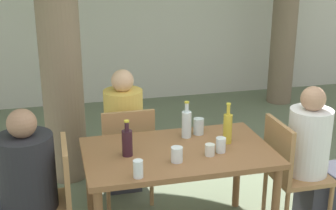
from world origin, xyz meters
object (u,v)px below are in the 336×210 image
Objects in this scene: drinking_glass_1 at (210,150)px; drinking_glass_2 at (199,126)px; patio_chair_2 at (127,150)px; drinking_glass_0 at (177,154)px; person_seated_0 at (17,198)px; drinking_glass_4 at (221,145)px; dining_table_front at (178,161)px; patio_chair_0 at (52,196)px; oil_cruet_1 at (228,128)px; drinking_glass_3 at (138,169)px; patio_chair_1 at (289,167)px; person_seated_1 at (316,163)px; water_bottle_0 at (187,123)px; person_seated_2 at (123,138)px; wine_bottle_2 at (127,142)px.

drinking_glass_2 is at bearing 83.67° from drinking_glass_1.
patio_chair_2 is 0.91m from drinking_glass_0.
drinking_glass_4 is (1.44, -0.10, 0.29)m from person_seated_0.
patio_chair_2 is 10.70× the size of drinking_glass_1.
dining_table_front is 0.27m from drinking_glass_1.
patio_chair_0 reaches higher than drinking_glass_1.
oil_cruet_1 reaches higher than drinking_glass_3.
patio_chair_1 is 0.71m from drinking_glass_4.
water_bottle_0 is at bearing 77.59° from person_seated_1.
drinking_glass_3 is at bearing -159.73° from drinking_glass_4.
person_seated_0 reaches higher than drinking_glass_2.
person_seated_1 is at bearing -15.94° from drinking_glass_2.
drinking_glass_3 is at bearing 58.30° from patio_chair_0.
drinking_glass_1 is at bearing 100.97° from patio_chair_1.
patio_chair_0 is 1.23m from drinking_glass_2.
patio_chair_0 is at bearing 148.30° from drinking_glass_3.
person_seated_2 is 4.44× the size of wine_bottle_2.
dining_table_front is at bearing 112.95° from patio_chair_2.
wine_bottle_2 is at bearing 81.41° from patio_chair_2.
water_bottle_0 is (0.13, 0.23, 0.20)m from dining_table_front.
oil_cruet_1 is 0.85m from drinking_glass_3.
drinking_glass_0 is 0.98× the size of drinking_glass_4.
drinking_glass_4 is (0.10, 0.04, 0.01)m from drinking_glass_1.
drinking_glass_1 is (1.11, -0.14, 0.29)m from patio_chair_0.
person_seated_2 is 0.95m from wine_bottle_2.
water_bottle_0 reaches higher than patio_chair_1.
patio_chair_0 reaches higher than drinking_glass_3.
drinking_glass_1 is 0.41m from drinking_glass_2.
water_bottle_0 is 2.48× the size of drinking_glass_3.
patio_chair_0 reaches higher than drinking_glass_0.
drinking_glass_2 is at bearing 100.67° from person_seated_0.
patio_chair_0 is at bearing -178.22° from oil_cruet_1.
drinking_glass_2 reaches higher than drinking_glass_0.
person_seated_0 is at bearing 174.04° from drinking_glass_1.
person_seated_0 reaches higher than patio_chair_2.
wine_bottle_2 reaches higher than dining_table_front.
dining_table_front is 0.45m from oil_cruet_1.
drinking_glass_4 is (0.05, -0.37, -0.01)m from drinking_glass_2.
wine_bottle_2 reaches higher than patio_chair_0.
dining_table_front is 1.18× the size of person_seated_0.
patio_chair_0 is at bearing 180.00° from dining_table_front.
patio_chair_2 is at bearing 85.09° from drinking_glass_3.
person_seated_0 is at bearing -90.00° from patio_chair_0.
drinking_glass_4 is (0.16, -0.33, -0.06)m from water_bottle_0.
person_seated_2 is 14.13× the size of drinking_glass_1.
drinking_glass_3 is (-0.09, -1.23, 0.29)m from person_seated_2.
drinking_glass_2 is (0.24, 0.26, 0.15)m from dining_table_front.
patio_chair_1 is (1.84, 0.00, 0.00)m from patio_chair_0.
patio_chair_1 is 0.24m from person_seated_1.
patio_chair_1 reaches higher than drinking_glass_3.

